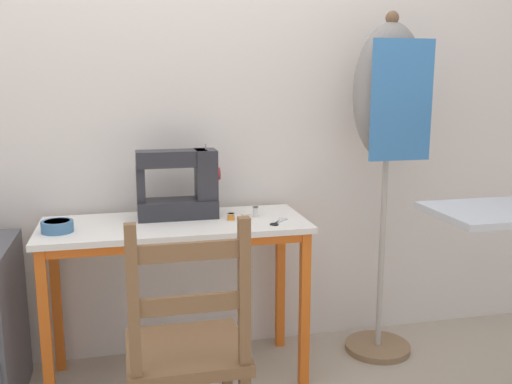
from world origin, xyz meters
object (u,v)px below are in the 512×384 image
(sewing_machine, at_px, (182,186))
(thread_spool_near_machine, at_px, (231,217))
(wooden_chair, at_px, (187,352))
(dress_form, at_px, (388,110))
(fabric_bowl, at_px, (57,226))
(thread_spool_far_edge, at_px, (256,212))
(scissors, at_px, (277,223))
(thread_spool_mid_table, at_px, (245,217))

(sewing_machine, height_order, thread_spool_near_machine, sewing_machine)
(wooden_chair, height_order, dress_form, dress_form)
(fabric_bowl, bearing_deg, sewing_machine, 14.76)
(thread_spool_far_edge, height_order, wooden_chair, wooden_chair)
(thread_spool_near_machine, distance_m, wooden_chair, 0.71)
(fabric_bowl, distance_m, wooden_chair, 0.78)
(sewing_machine, xyz_separation_m, fabric_bowl, (-0.52, -0.14, -0.12))
(sewing_machine, bearing_deg, thread_spool_near_machine, -28.61)
(thread_spool_far_edge, bearing_deg, dress_form, 1.09)
(wooden_chair, bearing_deg, scissors, 47.86)
(thread_spool_near_machine, xyz_separation_m, thread_spool_mid_table, (0.06, -0.01, -0.00))
(fabric_bowl, relative_size, dress_form, 0.08)
(thread_spool_near_machine, bearing_deg, thread_spool_mid_table, -11.42)
(sewing_machine, height_order, fabric_bowl, sewing_machine)
(scissors, relative_size, thread_spool_near_machine, 3.18)
(fabric_bowl, xyz_separation_m, thread_spool_mid_table, (0.77, 0.02, -0.01))
(sewing_machine, distance_m, thread_spool_far_edge, 0.34)
(fabric_bowl, bearing_deg, thread_spool_near_machine, 2.26)
(thread_spool_near_machine, height_order, wooden_chair, wooden_chair)
(thread_spool_mid_table, bearing_deg, scissors, -35.58)
(sewing_machine, relative_size, fabric_bowl, 2.89)
(scissors, bearing_deg, thread_spool_near_machine, 151.62)
(scissors, xyz_separation_m, thread_spool_mid_table, (-0.12, 0.08, 0.01))
(fabric_bowl, bearing_deg, dress_form, 3.19)
(wooden_chair, bearing_deg, thread_spool_near_machine, 65.74)
(sewing_machine, xyz_separation_m, wooden_chair, (-0.07, -0.69, -0.44))
(wooden_chair, bearing_deg, thread_spool_far_edge, 58.56)
(thread_spool_mid_table, bearing_deg, thread_spool_far_edge, 42.57)
(sewing_machine, height_order, wooden_chair, sewing_machine)
(thread_spool_near_machine, bearing_deg, thread_spool_far_edge, 19.07)
(fabric_bowl, relative_size, wooden_chair, 0.14)
(fabric_bowl, bearing_deg, thread_spool_far_edge, 4.77)
(thread_spool_far_edge, bearing_deg, thread_spool_mid_table, -137.43)
(dress_form, bearing_deg, thread_spool_mid_table, -174.54)
(wooden_chair, bearing_deg, thread_spool_mid_table, 60.46)
(scissors, bearing_deg, thread_spool_far_edge, 113.30)
(thread_spool_near_machine, distance_m, thread_spool_far_edge, 0.13)
(thread_spool_near_machine, xyz_separation_m, dress_form, (0.75, 0.05, 0.45))
(thread_spool_far_edge, relative_size, wooden_chair, 0.05)
(thread_spool_far_edge, bearing_deg, wooden_chair, -121.44)
(fabric_bowl, distance_m, thread_spool_far_edge, 0.84)
(fabric_bowl, bearing_deg, scissors, -4.39)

